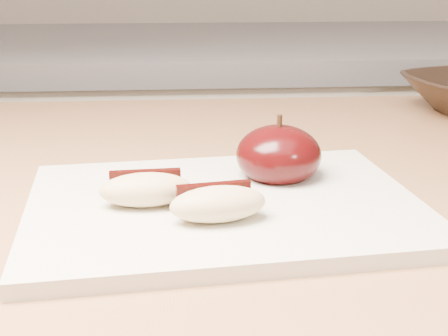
{
  "coord_description": "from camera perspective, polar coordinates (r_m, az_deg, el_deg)",
  "views": [
    {
      "loc": [
        -0.09,
        -0.03,
        1.08
      ],
      "look_at": [
        -0.05,
        0.41,
        0.94
      ],
      "focal_mm": 50.0,
      "sensor_mm": 36.0,
      "label": 1
    }
  ],
  "objects": [
    {
      "name": "back_cabinet",
      "position": [
        1.37,
        -0.39,
        -7.96
      ],
      "size": [
        2.4,
        0.62,
        0.94
      ],
      "color": "silver",
      "rests_on": "ground"
    },
    {
      "name": "apple_half",
      "position": [
        0.52,
        5.01,
        1.18
      ],
      "size": [
        0.09,
        0.09,
        0.06
      ],
      "rotation": [
        0.0,
        0.0,
        -0.3
      ],
      "color": "black",
      "rests_on": "cutting_board"
    },
    {
      "name": "cutting_board",
      "position": [
        0.47,
        -0.0,
        -3.56
      ],
      "size": [
        0.31,
        0.24,
        0.01
      ],
      "primitive_type": "cube",
      "rotation": [
        0.0,
        0.0,
        0.1
      ],
      "color": "silver",
      "rests_on": "island_counter"
    },
    {
      "name": "apple_wedge_b",
      "position": [
        0.43,
        -0.59,
        -3.24
      ],
      "size": [
        0.07,
        0.04,
        0.02
      ],
      "rotation": [
        0.0,
        0.0,
        0.16
      ],
      "color": "#CEB782",
      "rests_on": "cutting_board"
    },
    {
      "name": "apple_wedge_a",
      "position": [
        0.46,
        -7.16,
        -1.91
      ],
      "size": [
        0.07,
        0.04,
        0.02
      ],
      "rotation": [
        0.0,
        0.0,
        0.06
      ],
      "color": "#CEB782",
      "rests_on": "cutting_board"
    }
  ]
}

